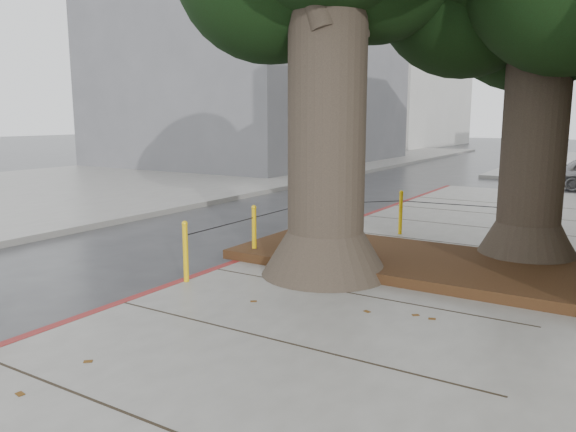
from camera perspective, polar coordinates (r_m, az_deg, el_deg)
name	(u,v)px	position (r m, az deg, el deg)	size (l,w,h in m)	color
ground	(239,343)	(6.81, -4.97, -12.74)	(140.00, 140.00, 0.00)	#28282B
sidewalk_opposite	(107,182)	(23.42, -17.90, 3.27)	(14.00, 60.00, 0.15)	slate
curb_red	(233,266)	(9.82, -5.60, -5.11)	(0.14, 26.00, 0.16)	maroon
planter_bed	(422,263)	(9.67, 13.49, -4.63)	(6.40, 2.60, 0.16)	black
building_far_grey	(258,57)	(33.07, -3.07, 15.86)	(12.00, 16.00, 12.00)	slate
building_far_white	(383,64)	(54.38, 9.58, 15.03)	(12.00, 18.00, 15.00)	silver
bollard_ring	(341,222)	(10.66, 5.38, -0.65)	(3.79, 5.39, 0.95)	yellow
car_dark	(308,158)	(27.60, 2.05, 5.91)	(1.83, 4.50, 1.30)	black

